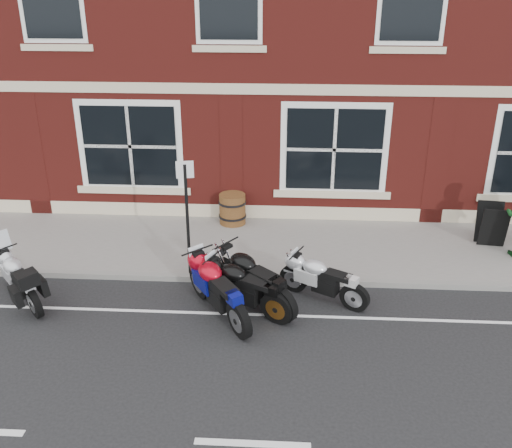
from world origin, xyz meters
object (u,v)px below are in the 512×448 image
(moto_sport_red, at_px, (219,287))
(barrel_planter, at_px, (232,209))
(moto_naked_black, at_px, (252,276))
(parking_sign, at_px, (187,210))
(moto_sport_black, at_px, (242,285))
(moto_sport_silver, at_px, (323,277))
(moto_touring_silver, at_px, (20,276))
(a_board_sign, at_px, (492,225))

(moto_sport_red, xyz_separation_m, barrel_planter, (-0.13, 3.97, -0.09))
(moto_naked_black, distance_m, parking_sign, 1.90)
(moto_sport_black, relative_size, moto_sport_silver, 1.12)
(moto_touring_silver, relative_size, moto_sport_silver, 0.89)
(moto_sport_silver, relative_size, a_board_sign, 1.74)
(moto_touring_silver, height_order, moto_sport_red, moto_touring_silver)
(moto_sport_red, bearing_deg, moto_touring_silver, 142.02)
(moto_sport_black, height_order, parking_sign, parking_sign)
(moto_naked_black, bearing_deg, moto_sport_black, -168.15)
(moto_sport_silver, bearing_deg, barrel_planter, 61.87)
(parking_sign, bearing_deg, a_board_sign, 3.82)
(moto_touring_silver, distance_m, a_board_sign, 10.19)
(moto_touring_silver, xyz_separation_m, barrel_planter, (3.75, 3.70, -0.02))
(moto_naked_black, height_order, parking_sign, parking_sign)
(barrel_planter, bearing_deg, a_board_sign, -8.21)
(moto_sport_silver, bearing_deg, moto_sport_black, 137.24)
(moto_sport_red, relative_size, parking_sign, 0.80)
(moto_naked_black, height_order, a_board_sign, a_board_sign)
(moto_sport_red, height_order, a_board_sign, a_board_sign)
(barrel_planter, bearing_deg, moto_sport_black, -81.69)
(moto_sport_black, relative_size, a_board_sign, 1.95)
(moto_sport_red, distance_m, moto_naked_black, 0.73)
(moto_naked_black, relative_size, barrel_planter, 2.29)
(moto_touring_silver, xyz_separation_m, moto_sport_black, (4.31, -0.11, 0.02))
(moto_sport_black, bearing_deg, moto_sport_red, 139.88)
(moto_sport_silver, height_order, parking_sign, parking_sign)
(moto_sport_black, xyz_separation_m, parking_sign, (-1.20, 1.19, 0.98))
(moto_sport_silver, distance_m, barrel_planter, 3.94)
(barrel_planter, bearing_deg, parking_sign, -103.79)
(moto_touring_silver, distance_m, moto_naked_black, 4.48)
(moto_sport_silver, xyz_separation_m, moto_naked_black, (-1.35, -0.20, 0.09))
(moto_touring_silver, distance_m, moto_sport_black, 4.31)
(barrel_planter, relative_size, parking_sign, 0.31)
(moto_touring_silver, height_order, moto_sport_black, moto_touring_silver)
(moto_naked_black, bearing_deg, moto_sport_silver, -38.34)
(moto_sport_black, distance_m, barrel_planter, 3.85)
(moto_sport_black, xyz_separation_m, barrel_planter, (-0.56, 3.81, -0.05))
(parking_sign, bearing_deg, moto_sport_black, -55.71)
(moto_sport_silver, bearing_deg, moto_touring_silver, 123.54)
(parking_sign, bearing_deg, moto_sport_red, -70.95)
(moto_sport_red, bearing_deg, moto_sport_silver, -16.03)
(moto_sport_black, distance_m, moto_sport_silver, 1.59)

